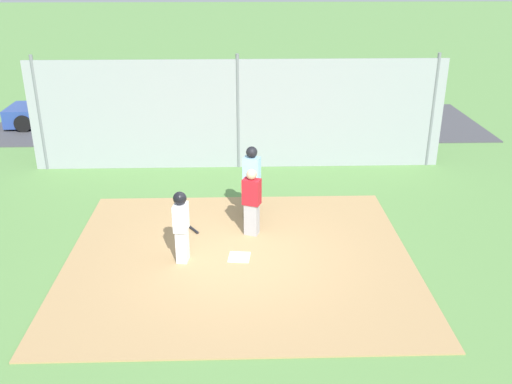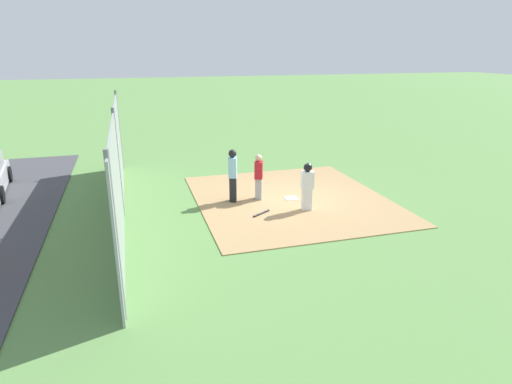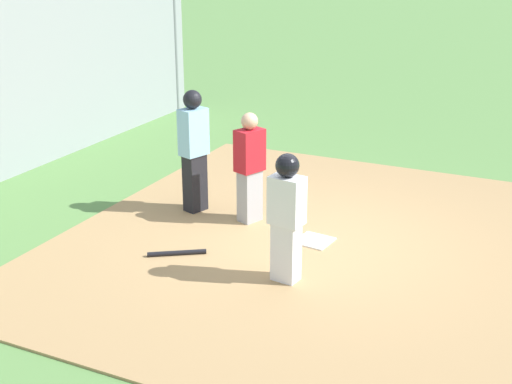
# 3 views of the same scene
# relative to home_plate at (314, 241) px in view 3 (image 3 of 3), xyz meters

# --- Properties ---
(ground_plane) EXTENTS (140.00, 140.00, 0.00)m
(ground_plane) POSITION_rel_home_plate_xyz_m (0.00, 0.00, -0.04)
(ground_plane) COLOR #5B8947
(dirt_infield) EXTENTS (7.20, 6.40, 0.03)m
(dirt_infield) POSITION_rel_home_plate_xyz_m (0.00, 0.00, -0.03)
(dirt_infield) COLOR #A88456
(dirt_infield) RESTS_ON ground_plane
(home_plate) EXTENTS (0.49, 0.49, 0.02)m
(home_plate) POSITION_rel_home_plate_xyz_m (0.00, 0.00, 0.00)
(home_plate) COLOR white
(home_plate) RESTS_ON dirt_infield
(catcher) EXTENTS (0.45, 0.38, 1.56)m
(catcher) POSITION_rel_home_plate_xyz_m (-0.29, -1.09, 0.80)
(catcher) COLOR #9E9EA3
(catcher) RESTS_ON dirt_infield
(umpire) EXTENTS (0.44, 0.37, 1.79)m
(umpire) POSITION_rel_home_plate_xyz_m (-0.31, -1.98, 0.94)
(umpire) COLOR black
(umpire) RESTS_ON dirt_infield
(runner) EXTENTS (0.31, 0.41, 1.54)m
(runner) POSITION_rel_home_plate_xyz_m (1.16, 0.08, 0.86)
(runner) COLOR silver
(runner) RESTS_ON dirt_infield
(baseball_bat) EXTENTS (0.46, 0.66, 0.06)m
(baseball_bat) POSITION_rel_home_plate_xyz_m (1.14, -1.42, 0.02)
(baseball_bat) COLOR black
(baseball_bat) RESTS_ON dirt_infield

